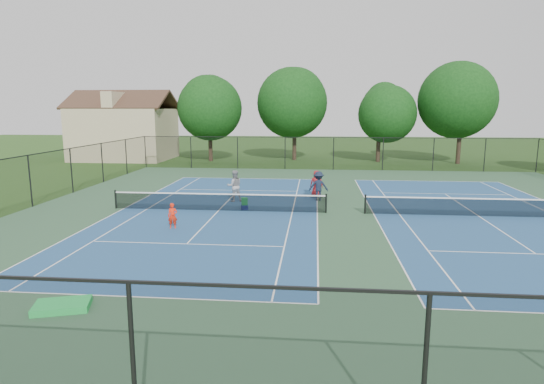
# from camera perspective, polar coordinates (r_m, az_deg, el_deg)

# --- Properties ---
(ground) EXTENTS (140.00, 140.00, 0.00)m
(ground) POSITION_cam_1_polar(r_m,az_deg,el_deg) (25.04, 9.18, -2.67)
(ground) COLOR #234716
(ground) RESTS_ON ground
(court_pad) EXTENTS (36.00, 36.00, 0.01)m
(court_pad) POSITION_cam_1_polar(r_m,az_deg,el_deg) (25.04, 9.18, -2.66)
(court_pad) COLOR #305637
(court_pad) RESTS_ON ground
(tennis_court_left) EXTENTS (12.00, 23.83, 1.07)m
(tennis_court_left) POSITION_cam_1_polar(r_m,az_deg,el_deg) (25.52, -6.71, -2.13)
(tennis_court_left) COLOR navy
(tennis_court_left) RESTS_ON ground
(tennis_court_right) EXTENTS (12.00, 23.83, 1.07)m
(tennis_court_right) POSITION_cam_1_polar(r_m,az_deg,el_deg) (26.43, 24.52, -2.58)
(tennis_court_right) COLOR navy
(tennis_court_right) RESTS_ON ground
(perimeter_fence) EXTENTS (36.08, 36.08, 3.02)m
(perimeter_fence) POSITION_cam_1_polar(r_m,az_deg,el_deg) (24.73, 9.28, 0.95)
(perimeter_fence) COLOR black
(perimeter_fence) RESTS_ON ground
(tree_back_a) EXTENTS (6.80, 6.80, 9.15)m
(tree_back_a) POSITION_cam_1_polar(r_m,az_deg,el_deg) (49.65, -7.86, 10.81)
(tree_back_a) COLOR #2D2116
(tree_back_a) RESTS_ON ground
(tree_back_b) EXTENTS (7.60, 7.60, 10.03)m
(tree_back_b) POSITION_cam_1_polar(r_m,az_deg,el_deg) (50.41, 2.88, 11.52)
(tree_back_b) COLOR #2D2116
(tree_back_b) RESTS_ON ground
(tree_back_c) EXTENTS (6.00, 6.00, 8.40)m
(tree_back_c) POSITION_cam_1_polar(r_m,az_deg,el_deg) (49.80, 13.38, 9.99)
(tree_back_c) COLOR #2D2116
(tree_back_c) RESTS_ON ground
(tree_back_d) EXTENTS (7.80, 7.80, 10.37)m
(tree_back_d) POSITION_cam_1_polar(r_m,az_deg,el_deg) (50.54, 22.79, 11.00)
(tree_back_d) COLOR #2D2116
(tree_back_d) RESTS_ON ground
(clapboard_house) EXTENTS (10.80, 8.10, 7.65)m
(clapboard_house) POSITION_cam_1_polar(r_m,az_deg,el_deg) (53.81, -18.03, 7.23)
(clapboard_house) COLOR tan
(clapboard_house) RESTS_ON ground
(child_player) EXTENTS (0.50, 0.39, 1.21)m
(child_player) POSITION_cam_1_polar(r_m,az_deg,el_deg) (22.06, -12.36, -2.94)
(child_player) COLOR #FF2B10
(child_player) RESTS_ON ground
(instructor) EXTENTS (1.13, 1.00, 1.93)m
(instructor) POSITION_cam_1_polar(r_m,az_deg,el_deg) (27.79, -4.73, 0.76)
(instructor) COLOR #99999B
(instructor) RESTS_ON ground
(bystander_b) EXTENTS (1.18, 0.68, 1.82)m
(bystander_b) POSITION_cam_1_polar(r_m,az_deg,el_deg) (28.15, 5.86, 0.75)
(bystander_b) COLOR #161F31
(bystander_b) RESTS_ON ground
(bystander_c) EXTENTS (0.86, 0.58, 1.70)m
(bystander_c) POSITION_cam_1_polar(r_m,az_deg,el_deg) (29.47, 5.61, 1.07)
(bystander_c) COLOR maroon
(bystander_c) RESTS_ON ground
(ball_crate) EXTENTS (0.44, 0.39, 0.28)m
(ball_crate) POSITION_cam_1_polar(r_m,az_deg,el_deg) (25.65, -3.47, -1.92)
(ball_crate) COLOR navy
(ball_crate) RESTS_ON ground
(ball_hopper) EXTENTS (0.39, 0.35, 0.42)m
(ball_hopper) POSITION_cam_1_polar(r_m,az_deg,el_deg) (25.57, -3.48, -1.17)
(ball_hopper) COLOR green
(ball_hopper) RESTS_ON ball_crate
(green_tarp) EXTENTS (1.70, 1.32, 0.20)m
(green_tarp) POSITION_cam_1_polar(r_m,az_deg,el_deg) (14.54, -24.84, -12.84)
(green_tarp) COLOR green
(green_tarp) RESTS_ON ground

